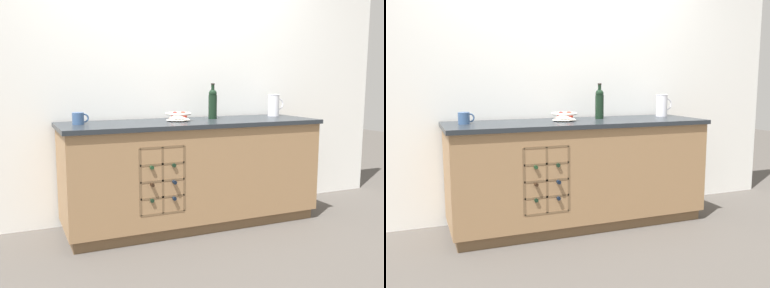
# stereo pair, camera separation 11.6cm
# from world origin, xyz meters

# --- Properties ---
(ground_plane) EXTENTS (14.00, 14.00, 0.00)m
(ground_plane) POSITION_xyz_m (0.00, 0.00, 0.00)
(ground_plane) COLOR #4C4742
(back_wall) EXTENTS (4.55, 0.06, 2.55)m
(back_wall) POSITION_xyz_m (0.00, 0.39, 1.27)
(back_wall) COLOR white
(back_wall) RESTS_ON ground_plane
(kitchen_island) EXTENTS (2.19, 0.70, 0.89)m
(kitchen_island) POSITION_xyz_m (-0.00, -0.00, 0.45)
(kitchen_island) COLOR brown
(kitchen_island) RESTS_ON ground_plane
(fruit_bowl) EXTENTS (0.22, 0.22, 0.08)m
(fruit_bowl) POSITION_xyz_m (-0.11, 0.03, 0.94)
(fruit_bowl) COLOR silver
(fruit_bowl) RESTS_ON kitchen_island
(white_pitcher) EXTENTS (0.17, 0.11, 0.21)m
(white_pitcher) POSITION_xyz_m (0.92, 0.15, 1.00)
(white_pitcher) COLOR white
(white_pitcher) RESTS_ON kitchen_island
(ceramic_mug) EXTENTS (0.13, 0.09, 0.09)m
(ceramic_mug) POSITION_xyz_m (-0.92, 0.07, 0.94)
(ceramic_mug) COLOR #385684
(ceramic_mug) RESTS_ON kitchen_island
(standing_wine_bottle) EXTENTS (0.08, 0.08, 0.31)m
(standing_wine_bottle) POSITION_xyz_m (0.25, 0.12, 1.03)
(standing_wine_bottle) COLOR black
(standing_wine_bottle) RESTS_ON kitchen_island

